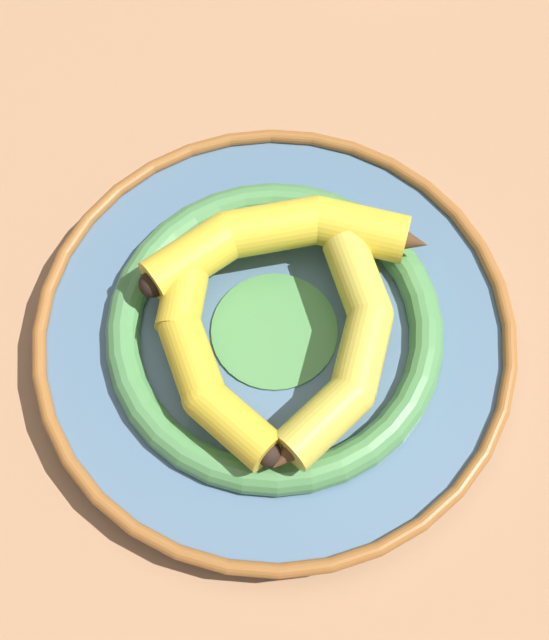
% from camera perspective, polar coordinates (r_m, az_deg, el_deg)
% --- Properties ---
extents(ground_plane, '(2.80, 2.80, 0.00)m').
position_cam_1_polar(ground_plane, '(0.67, -1.44, -2.72)').
color(ground_plane, '#A87A56').
extents(decorative_bowl, '(0.36, 0.36, 0.04)m').
position_cam_1_polar(decorative_bowl, '(0.66, -0.00, -0.84)').
color(decorative_bowl, slate).
rests_on(decorative_bowl, ground_plane).
extents(banana_a, '(0.17, 0.16, 0.04)m').
position_cam_1_polar(banana_a, '(0.65, 0.38, 5.33)').
color(banana_a, yellow).
rests_on(banana_a, decorative_bowl).
extents(banana_b, '(0.15, 0.13, 0.03)m').
position_cam_1_polar(banana_b, '(0.62, -4.65, -2.16)').
color(banana_b, gold).
rests_on(banana_b, decorative_bowl).
extents(banana_c, '(0.09, 0.18, 0.03)m').
position_cam_1_polar(banana_c, '(0.61, 4.67, -2.19)').
color(banana_c, gold).
rests_on(banana_c, decorative_bowl).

